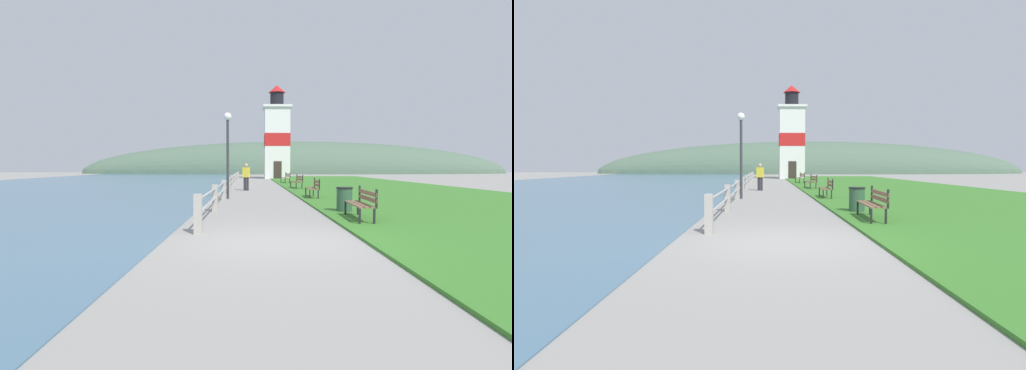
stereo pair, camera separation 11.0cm
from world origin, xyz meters
TOP-DOWN VIEW (x-y plane):
  - ground_plane at (0.00, 0.00)m, footprint 160.00×160.00m
  - grass_verge at (7.79, 18.55)m, footprint 12.00×55.66m
  - water_strip at (-14.29, 18.55)m, footprint 24.00×89.05m
  - seawall_railing at (-1.69, 16.27)m, footprint 0.18×30.72m
  - park_bench_near at (2.60, 3.05)m, footprint 0.56×1.95m
  - park_bench_midway at (2.46, 10.58)m, footprint 0.53×1.78m
  - park_bench_far at (2.59, 18.01)m, footprint 0.63×1.99m
  - park_bench_by_lighthouse at (2.58, 26.06)m, footprint 0.70×1.72m
  - lighthouse at (2.59, 38.20)m, footprint 3.27×3.27m
  - person_strolling at (-0.75, 16.47)m, footprint 0.46×0.36m
  - trash_bin at (2.55, 4.91)m, footprint 0.54×0.54m
  - lamp_post at (-1.54, 10.48)m, footprint 0.36×0.36m
  - distant_hillside at (8.00, 67.11)m, footprint 80.00×16.00m

SIDE VIEW (x-z plane):
  - ground_plane at x=0.00m, z-range 0.00..0.00m
  - distant_hillside at x=8.00m, z-range -6.00..6.00m
  - water_strip at x=-14.29m, z-range 0.00..0.01m
  - grass_verge at x=7.79m, z-range 0.00..0.06m
  - trash_bin at x=2.55m, z-range 0.00..0.84m
  - seawall_railing at x=-1.69m, z-range 0.08..0.98m
  - park_bench_by_lighthouse at x=2.58m, z-range 0.07..1.01m
  - park_bench_midway at x=2.46m, z-range 0.07..1.01m
  - park_bench_near at x=2.60m, z-range 0.07..1.01m
  - park_bench_far at x=2.59m, z-range 0.07..1.01m
  - person_strolling at x=-0.75m, z-range 0.07..1.73m
  - lamp_post at x=-1.54m, z-range 0.76..4.72m
  - lighthouse at x=2.59m, z-range -0.69..10.02m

